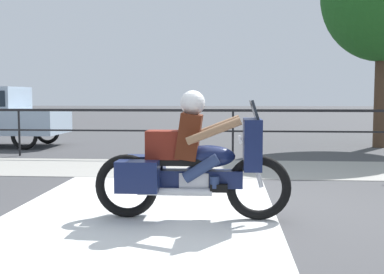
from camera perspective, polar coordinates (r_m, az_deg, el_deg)
name	(u,v)px	position (r m, az deg, el deg)	size (l,w,h in m)	color
ground_plane	(236,209)	(6.21, 5.23, -8.55)	(120.00, 120.00, 0.00)	#424244
sidewalk_band	(233,169)	(9.55, 4.93, -3.75)	(44.00, 2.40, 0.01)	#99968E
crosswalk_band	(143,211)	(6.11, -5.89, -8.74)	(3.29, 6.00, 0.01)	silver
fence_railing	(233,120)	(11.13, 4.88, 2.08)	(36.00, 0.05, 1.13)	black
motorcycle	(191,162)	(5.62, -0.09, -2.96)	(2.31, 0.76, 1.51)	black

